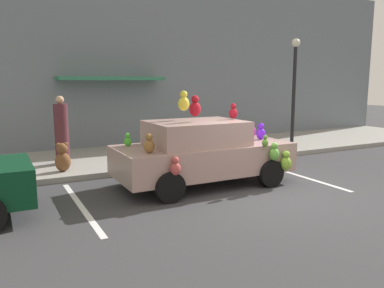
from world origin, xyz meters
TOP-DOWN VIEW (x-y plane):
  - ground_plane at (0.00, 0.00)m, footprint 60.00×60.00m
  - sidewalk at (0.00, 5.00)m, footprint 24.00×4.00m
  - storefront_building at (-0.02, 7.14)m, footprint 24.00×1.25m
  - parking_stripe_front at (1.75, 1.00)m, footprint 0.12×3.60m
  - parking_stripe_rear at (-3.88, 1.00)m, footprint 0.12×3.60m
  - plush_covered_car at (-0.95, 1.31)m, footprint 4.18×2.14m
  - teddy_bear_on_sidewalk at (-3.78, 3.63)m, footprint 0.40×0.33m
  - street_lamp_post at (3.80, 3.50)m, footprint 0.28×0.28m
  - pedestrian_near_shopfront at (-3.62, 4.61)m, footprint 0.38×0.38m

SIDE VIEW (x-z plane):
  - ground_plane at x=0.00m, z-range 0.00..0.00m
  - parking_stripe_front at x=1.75m, z-range 0.00..0.01m
  - parking_stripe_rear at x=-3.88m, z-range 0.00..0.01m
  - sidewalk at x=0.00m, z-range 0.00..0.15m
  - teddy_bear_on_sidewalk at x=-3.78m, z-range 0.12..0.88m
  - plush_covered_car at x=-0.95m, z-range -0.32..1.92m
  - pedestrian_near_shopfront at x=-3.62m, z-range 0.08..1.99m
  - street_lamp_post at x=3.80m, z-range 0.58..4.29m
  - storefront_building at x=-0.02m, z-range -0.01..6.39m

